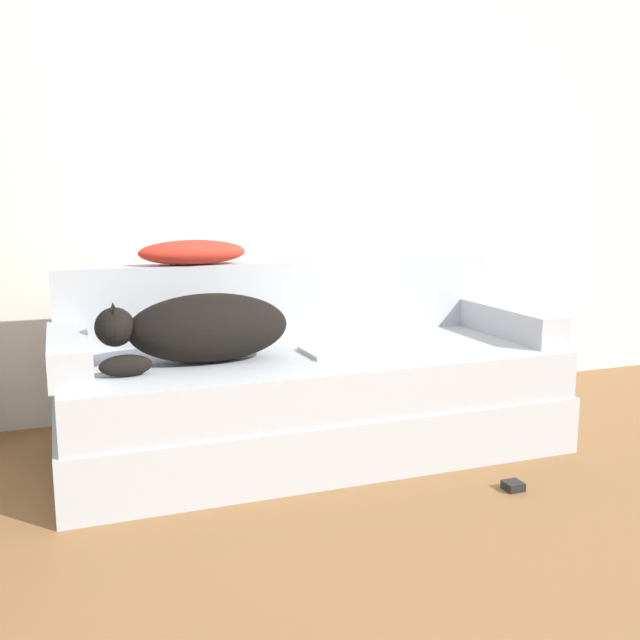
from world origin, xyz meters
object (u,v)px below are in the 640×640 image
object	(u,v)px
laptop	(340,351)
throw_pillow	(193,252)
dog	(201,328)
power_adapter	(513,486)
couch	(312,401)

from	to	relation	value
laptop	throw_pillow	size ratio (longest dim) A/B	0.64
dog	throw_pillow	xyz separation A→B (m)	(0.05, 0.41, 0.27)
power_adapter	laptop	bearing A→B (deg)	128.08
laptop	power_adapter	world-z (taller)	laptop
couch	throw_pillow	size ratio (longest dim) A/B	4.45
couch	power_adapter	bearing A→B (deg)	-50.38
couch	throw_pillow	xyz separation A→B (m)	(-0.44, 0.36, 0.63)
throw_pillow	dog	bearing A→B (deg)	-96.61
laptop	power_adapter	xyz separation A→B (m)	(0.47, -0.60, -0.44)
dog	throw_pillow	world-z (taller)	throw_pillow
couch	power_adapter	distance (m)	0.91
couch	power_adapter	xyz separation A→B (m)	(0.57, -0.68, -0.20)
couch	dog	xyz separation A→B (m)	(-0.49, -0.05, 0.36)
throw_pillow	laptop	bearing A→B (deg)	-39.58
dog	throw_pillow	distance (m)	0.49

